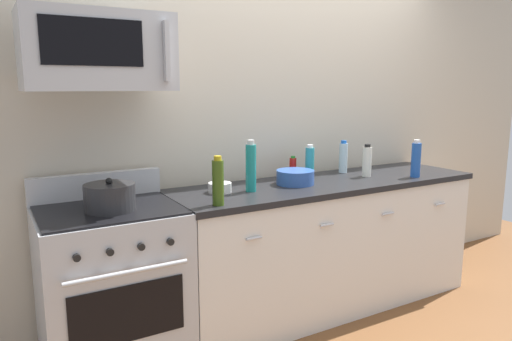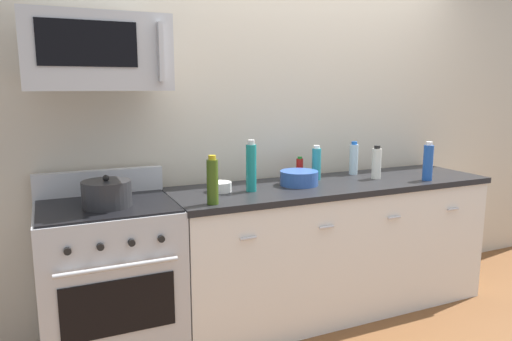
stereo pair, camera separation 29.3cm
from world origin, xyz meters
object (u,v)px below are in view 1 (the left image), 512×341
Objects in this scene: bottle_vinegar_white at (367,161)px; bowl_blue_mixing at (295,177)px; bottle_dish_soap at (310,162)px; stockpot at (110,197)px; range_oven at (113,286)px; bottle_olive_oil at (218,182)px; bottle_water_clear at (343,157)px; microwave at (97,52)px; bottle_hot_sauce_red at (293,167)px; bottle_soda_blue at (416,159)px; bowl_white_ceramic at (220,187)px; bottle_sparkling_teal at (251,167)px.

bottle_vinegar_white is 0.94× the size of bowl_blue_mixing.
bottle_dish_soap is 1.46m from stockpot.
range_oven is 0.83m from bottle_olive_oil.
bottle_water_clear is at bearing 6.24° from range_oven.
microwave is 1.57m from bottle_hot_sauce_red.
bottle_soda_blue is 1.07× the size of bowl_blue_mixing.
stockpot is (-1.45, -0.19, -0.04)m from bottle_dish_soap.
range_oven is at bearing -179.04° from bowl_blue_mixing.
stockpot is at bearing -172.59° from bottle_dish_soap.
bottle_hot_sauce_red is 0.69m from bowl_white_ceramic.
bottle_olive_oil is 0.33m from bowl_white_ceramic.
microwave is 2.29× the size of bottle_sparkling_teal.
bottle_olive_oil is at bearing -161.10° from bottle_water_clear.
stockpot is at bearing 161.65° from bottle_olive_oil.
bowl_white_ceramic is 0.57× the size of bowl_blue_mixing.
bottle_vinegar_white reaches higher than bowl_blue_mixing.
bottle_sparkling_teal reaches higher than bottle_vinegar_white.
range_oven is 3.92× the size of bottle_soda_blue.
bowl_blue_mixing is at bearing -1.09° from microwave.
range_oven is 2.24m from bottle_soda_blue.
range_oven is 4.48× the size of bottle_vinegar_white.
bowl_blue_mixing is (0.70, 0.26, -0.08)m from bottle_olive_oil.
bottle_sparkling_teal is 2.25× the size of bowl_white_ceramic.
bottle_dish_soap is 1.55× the size of bottle_hot_sauce_red.
bottle_sparkling_teal is (-0.98, -0.01, 0.04)m from bottle_vinegar_white.
bottle_sparkling_teal reaches higher than range_oven.
bottle_vinegar_white is 1.52× the size of bottle_hot_sauce_red.
bottle_sparkling_teal is 0.55m from bottle_hot_sauce_red.
stockpot is at bearing -90.00° from range_oven.
bottle_soda_blue is at bearing -4.09° from stockpot.
bowl_white_ceramic is at bearing 170.12° from bottle_soda_blue.
bottle_vinegar_white reaches higher than range_oven.
bowl_white_ceramic is (-1.12, -0.15, -0.08)m from bottle_water_clear.
microwave reaches higher than bottle_sparkling_teal.
range_oven is at bearing -170.78° from bottle_hot_sauce_red.
bottle_sparkling_teal is (0.88, -0.02, 0.61)m from range_oven.
bottle_olive_oil is (-1.31, -0.22, 0.02)m from bottle_vinegar_white.
bottle_dish_soap is (1.45, 0.09, -0.71)m from microwave.
range_oven is at bearing 179.65° from bottle_vinegar_white.
range_oven is 4.32× the size of bottle_water_clear.
bottle_dish_soap is 0.99× the size of bottle_water_clear.
bowl_white_ceramic is (-1.46, 0.25, -0.10)m from bottle_soda_blue.
bottle_water_clear reaches higher than bottle_vinegar_white.
microwave is 2.00m from bottle_vinegar_white.
bowl_blue_mixing is (-0.12, -0.20, -0.02)m from bottle_hot_sauce_red.
bottle_water_clear is (0.36, 0.06, 0.00)m from bottle_dish_soap.
bottle_water_clear is 0.76× the size of bottle_sparkling_teal.
bottle_vinegar_white reaches higher than stockpot.
bottle_soda_blue is 1.02× the size of stockpot.
microwave is at bearing 89.87° from stockpot.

